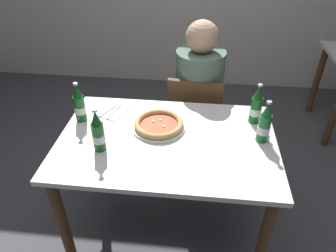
{
  "coord_description": "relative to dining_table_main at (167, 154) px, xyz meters",
  "views": [
    {
      "loc": [
        0.16,
        -1.37,
        1.81
      ],
      "look_at": [
        0.0,
        0.05,
        0.8
      ],
      "focal_mm": 33.65,
      "sensor_mm": 36.0,
      "label": 1
    }
  ],
  "objects": [
    {
      "name": "chair_behind_table",
      "position": [
        0.15,
        0.61,
        -0.15
      ],
      "size": [
        0.45,
        0.45,
        0.85
      ],
      "rotation": [
        0.0,
        0.0,
        3.01
      ],
      "color": "brown",
      "rests_on": "ground_plane"
    },
    {
      "name": "ground_plane",
      "position": [
        0.0,
        0.0,
        -0.64
      ],
      "size": [
        8.0,
        8.0,
        0.0
      ],
      "primitive_type": "plane",
      "color": "#4C4C51"
    },
    {
      "name": "dining_table_main",
      "position": [
        0.0,
        0.0,
        0.0
      ],
      "size": [
        1.2,
        0.8,
        0.75
      ],
      "color": "silver",
      "rests_on": "ground_plane"
    },
    {
      "name": "beer_bottle_right",
      "position": [
        0.52,
        0.04,
        0.22
      ],
      "size": [
        0.07,
        0.07,
        0.25
      ],
      "color": "#196B2D",
      "rests_on": "dining_table_main"
    },
    {
      "name": "diner_seated",
      "position": [
        0.16,
        0.66,
        -0.05
      ],
      "size": [
        0.34,
        0.34,
        1.21
      ],
      "color": "#2D3342",
      "rests_on": "ground_plane"
    },
    {
      "name": "pizza_margherita_near",
      "position": [
        -0.06,
        0.1,
        0.14
      ],
      "size": [
        0.31,
        0.31,
        0.04
      ],
      "color": "white",
      "rests_on": "dining_table_main"
    },
    {
      "name": "beer_bottle_extra",
      "position": [
        -0.34,
        -0.13,
        0.22
      ],
      "size": [
        0.07,
        0.07,
        0.25
      ],
      "color": "#14591E",
      "rests_on": "dining_table_main"
    },
    {
      "name": "beer_bottle_left",
      "position": [
        -0.53,
        0.13,
        0.22
      ],
      "size": [
        0.07,
        0.07,
        0.25
      ],
      "color": "#14591E",
      "rests_on": "dining_table_main"
    },
    {
      "name": "beer_bottle_center",
      "position": [
        0.49,
        0.23,
        0.22
      ],
      "size": [
        0.07,
        0.07,
        0.25
      ],
      "color": "#14591E",
      "rests_on": "dining_table_main"
    },
    {
      "name": "napkin_with_cutlery",
      "position": [
        -0.37,
        0.24,
        0.12
      ],
      "size": [
        0.23,
        0.23,
        0.01
      ],
      "color": "white",
      "rests_on": "dining_table_main"
    }
  ]
}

